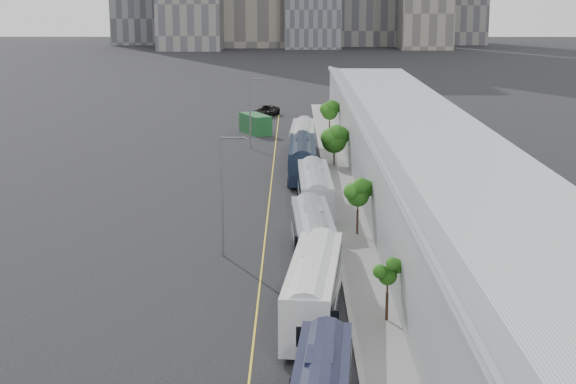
{
  "coord_description": "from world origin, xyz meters",
  "views": [
    {
      "loc": [
        0.65,
        -14.26,
        18.88
      ],
      "look_at": [
        0.31,
        56.68,
        3.0
      ],
      "focal_mm": 55.0,
      "sensor_mm": 36.0,
      "label": 1
    }
  ],
  "objects_px": {
    "shipping_container": "(255,124)",
    "suv": "(266,111)",
    "bus_5": "(302,162)",
    "street_lamp_far": "(252,108)",
    "bus_2": "(314,294)",
    "bus_4": "(315,195)",
    "bus_3": "(313,243)",
    "street_lamp_near": "(225,188)",
    "bus_6": "(303,143)"
  },
  "relations": [
    {
      "from": "bus_4",
      "to": "street_lamp_far",
      "type": "relative_size",
      "value": 1.52
    },
    {
      "from": "bus_3",
      "to": "bus_5",
      "type": "height_order",
      "value": "bus_5"
    },
    {
      "from": "bus_2",
      "to": "bus_4",
      "type": "distance_m",
      "value": 26.48
    },
    {
      "from": "bus_2",
      "to": "shipping_container",
      "type": "distance_m",
      "value": 72.56
    },
    {
      "from": "bus_2",
      "to": "bus_5",
      "type": "relative_size",
      "value": 0.99
    },
    {
      "from": "bus_4",
      "to": "street_lamp_near",
      "type": "bearing_deg",
      "value": -118.61
    },
    {
      "from": "shipping_container",
      "to": "bus_6",
      "type": "bearing_deg",
      "value": -94.79
    },
    {
      "from": "bus_2",
      "to": "street_lamp_far",
      "type": "height_order",
      "value": "street_lamp_far"
    },
    {
      "from": "bus_2",
      "to": "shipping_container",
      "type": "relative_size",
      "value": 2.2
    },
    {
      "from": "bus_2",
      "to": "bus_3",
      "type": "xyz_separation_m",
      "value": [
        0.23,
        11.1,
        -0.04
      ]
    },
    {
      "from": "bus_2",
      "to": "street_lamp_near",
      "type": "height_order",
      "value": "street_lamp_near"
    },
    {
      "from": "bus_4",
      "to": "suv",
      "type": "bearing_deg",
      "value": 94.64
    },
    {
      "from": "bus_2",
      "to": "suv",
      "type": "relative_size",
      "value": 2.22
    },
    {
      "from": "bus_6",
      "to": "street_lamp_near",
      "type": "bearing_deg",
      "value": -96.38
    },
    {
      "from": "bus_4",
      "to": "bus_6",
      "type": "xyz_separation_m",
      "value": [
        -0.72,
        27.93,
        0.03
      ]
    },
    {
      "from": "bus_2",
      "to": "bus_5",
      "type": "bearing_deg",
      "value": 96.06
    },
    {
      "from": "bus_2",
      "to": "shipping_container",
      "type": "height_order",
      "value": "bus_2"
    },
    {
      "from": "bus_3",
      "to": "bus_2",
      "type": "bearing_deg",
      "value": -93.49
    },
    {
      "from": "bus_6",
      "to": "shipping_container",
      "type": "xyz_separation_m",
      "value": [
        -6.39,
        17.88,
        -0.34
      ]
    },
    {
      "from": "bus_5",
      "to": "street_lamp_far",
      "type": "xyz_separation_m",
      "value": [
        -6.12,
        18.13,
        3.41
      ]
    },
    {
      "from": "street_lamp_near",
      "to": "suv",
      "type": "bearing_deg",
      "value": 89.45
    },
    {
      "from": "suv",
      "to": "bus_3",
      "type": "bearing_deg",
      "value": -66.45
    },
    {
      "from": "street_lamp_near",
      "to": "bus_6",
      "type": "bearing_deg",
      "value": 81.42
    },
    {
      "from": "bus_4",
      "to": "suv",
      "type": "relative_size",
      "value": 2.18
    },
    {
      "from": "bus_3",
      "to": "bus_5",
      "type": "xyz_separation_m",
      "value": [
        -0.46,
        30.8,
        0.07
      ]
    },
    {
      "from": "street_lamp_near",
      "to": "bus_3",
      "type": "bearing_deg",
      "value": -18.76
    },
    {
      "from": "street_lamp_near",
      "to": "bus_5",
      "type": "bearing_deg",
      "value": 78.19
    },
    {
      "from": "bus_2",
      "to": "street_lamp_near",
      "type": "xyz_separation_m",
      "value": [
        -6.22,
        13.29,
        3.5
      ]
    },
    {
      "from": "bus_5",
      "to": "shipping_container",
      "type": "xyz_separation_m",
      "value": [
        -6.17,
        30.37,
        -0.35
      ]
    },
    {
      "from": "shipping_container",
      "to": "suv",
      "type": "height_order",
      "value": "shipping_container"
    },
    {
      "from": "bus_5",
      "to": "street_lamp_near",
      "type": "relative_size",
      "value": 1.54
    },
    {
      "from": "street_lamp_far",
      "to": "suv",
      "type": "distance_m",
      "value": 30.36
    },
    {
      "from": "street_lamp_far",
      "to": "shipping_container",
      "type": "height_order",
      "value": "street_lamp_far"
    },
    {
      "from": "suv",
      "to": "shipping_container",
      "type": "bearing_deg",
      "value": -73.58
    },
    {
      "from": "suv",
      "to": "bus_2",
      "type": "bearing_deg",
      "value": -67.11
    },
    {
      "from": "bus_6",
      "to": "suv",
      "type": "bearing_deg",
      "value": 100.89
    },
    {
      "from": "bus_5",
      "to": "street_lamp_far",
      "type": "relative_size",
      "value": 1.56
    },
    {
      "from": "bus_4",
      "to": "street_lamp_near",
      "type": "height_order",
      "value": "street_lamp_near"
    },
    {
      "from": "bus_5",
      "to": "suv",
      "type": "bearing_deg",
      "value": 96.94
    },
    {
      "from": "bus_2",
      "to": "bus_3",
      "type": "height_order",
      "value": "bus_2"
    },
    {
      "from": "shipping_container",
      "to": "suv",
      "type": "xyz_separation_m",
      "value": [
        0.93,
        17.81,
        -0.49
      ]
    },
    {
      "from": "street_lamp_near",
      "to": "suv",
      "type": "height_order",
      "value": "street_lamp_near"
    },
    {
      "from": "bus_2",
      "to": "bus_3",
      "type": "relative_size",
      "value": 1.03
    },
    {
      "from": "street_lamp_near",
      "to": "suv",
      "type": "xyz_separation_m",
      "value": [
        0.74,
        76.79,
        -4.31
      ]
    },
    {
      "from": "suv",
      "to": "bus_5",
      "type": "bearing_deg",
      "value": -64.37
    },
    {
      "from": "bus_5",
      "to": "street_lamp_far",
      "type": "height_order",
      "value": "street_lamp_far"
    },
    {
      "from": "street_lamp_far",
      "to": "bus_5",
      "type": "bearing_deg",
      "value": -71.36
    },
    {
      "from": "bus_5",
      "to": "shipping_container",
      "type": "distance_m",
      "value": 30.99
    },
    {
      "from": "bus_3",
      "to": "bus_4",
      "type": "distance_m",
      "value": 15.37
    },
    {
      "from": "bus_2",
      "to": "shipping_container",
      "type": "bearing_deg",
      "value": 100.81
    }
  ]
}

